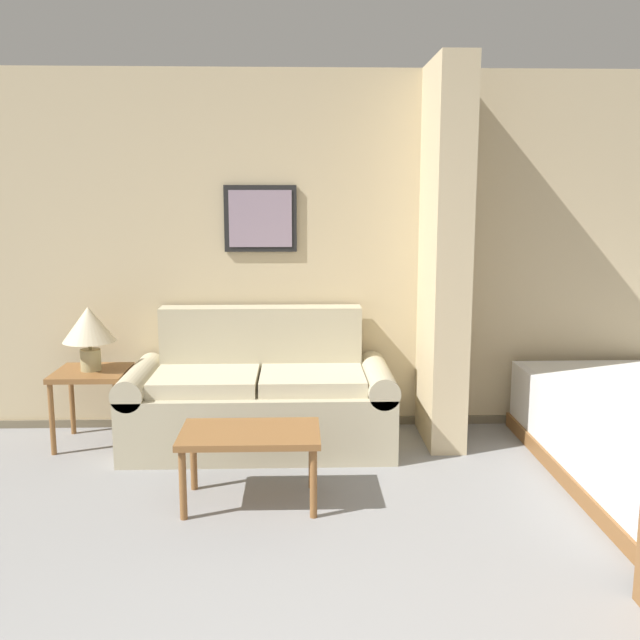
% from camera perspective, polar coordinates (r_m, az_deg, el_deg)
% --- Properties ---
extents(wall_back, '(7.55, 0.16, 2.60)m').
position_cam_1_polar(wall_back, '(5.27, 0.03, 5.35)').
color(wall_back, '#CCB78E').
rests_on(wall_back, ground_plane).
extents(wall_partition_pillar, '(0.24, 0.69, 2.60)m').
position_cam_1_polar(wall_partition_pillar, '(4.97, 9.90, 4.99)').
color(wall_partition_pillar, '#CCB78E').
rests_on(wall_partition_pillar, ground_plane).
extents(couch, '(1.83, 0.84, 0.93)m').
position_cam_1_polar(couch, '(4.98, -4.82, -6.27)').
color(couch, '#B7AD8E').
rests_on(couch, ground_plane).
extents(coffee_table, '(0.78, 0.48, 0.42)m').
position_cam_1_polar(coffee_table, '(4.04, -5.61, -9.50)').
color(coffee_table, brown).
rests_on(coffee_table, ground_plane).
extents(side_table, '(0.49, 0.49, 0.53)m').
position_cam_1_polar(side_table, '(5.19, -17.79, -4.69)').
color(side_table, brown).
rests_on(side_table, ground_plane).
extents(table_lamp, '(0.36, 0.36, 0.44)m').
position_cam_1_polar(table_lamp, '(5.11, -18.01, -0.55)').
color(table_lamp, tan).
rests_on(table_lamp, side_table).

